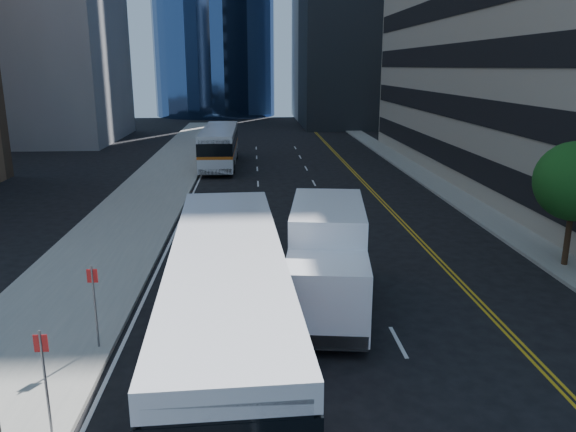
# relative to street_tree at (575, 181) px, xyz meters

# --- Properties ---
(ground) EXTENTS (160.00, 160.00, 0.00)m
(ground) POSITION_rel_street_tree_xyz_m (-9.00, -8.00, -3.64)
(ground) COLOR black
(ground) RESTS_ON ground
(sidewalk_west) EXTENTS (5.00, 90.00, 0.15)m
(sidewalk_west) POSITION_rel_street_tree_xyz_m (-19.50, 17.00, -3.57)
(sidewalk_west) COLOR gray
(sidewalk_west) RESTS_ON ground
(sidewalk_east) EXTENTS (2.00, 90.00, 0.15)m
(sidewalk_east) POSITION_rel_street_tree_xyz_m (-0.00, 17.00, -3.57)
(sidewalk_east) COLOR gray
(sidewalk_east) RESTS_ON ground
(street_tree) EXTENTS (3.20, 3.20, 5.10)m
(street_tree) POSITION_rel_street_tree_xyz_m (0.00, 0.00, 0.00)
(street_tree) COLOR #332114
(street_tree) RESTS_ON sidewalk_east
(bus_front) EXTENTS (3.53, 13.53, 3.46)m
(bus_front) POSITION_rel_street_tree_xyz_m (-13.54, -7.08, -1.75)
(bus_front) COLOR silver
(bus_front) RESTS_ON ground
(bus_rear) EXTENTS (2.74, 12.18, 3.14)m
(bus_rear) POSITION_rel_street_tree_xyz_m (-15.60, 25.84, -1.93)
(bus_rear) COLOR silver
(bus_rear) RESTS_ON ground
(box_truck) EXTENTS (3.39, 7.47, 3.45)m
(box_truck) POSITION_rel_street_tree_xyz_m (-10.35, -3.30, -1.82)
(box_truck) COLOR white
(box_truck) RESTS_ON ground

